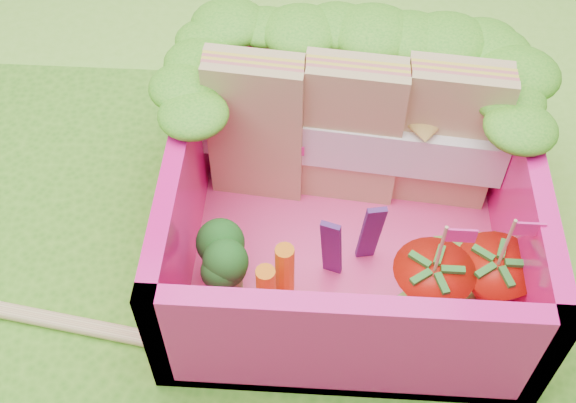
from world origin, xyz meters
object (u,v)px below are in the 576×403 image
(sandwich_stack, at_px, (353,133))
(strawberry_left, at_px, (429,292))
(strawberry_right, at_px, (490,286))
(broccoli, at_px, (224,266))
(bento_box, at_px, (350,200))

(sandwich_stack, xyz_separation_m, strawberry_left, (0.28, -0.59, -0.17))
(sandwich_stack, height_order, strawberry_right, sandwich_stack)
(broccoli, distance_m, strawberry_left, 0.72)
(bento_box, xyz_separation_m, strawberry_right, (0.50, -0.29, -0.08))
(strawberry_left, xyz_separation_m, strawberry_right, (0.22, 0.04, -0.00))
(strawberry_left, bearing_deg, strawberry_right, 10.51)
(broccoli, xyz_separation_m, strawberry_right, (0.94, 0.00, -0.04))
(strawberry_right, bearing_deg, strawberry_left, -169.49)
(bento_box, relative_size, strawberry_right, 2.51)
(sandwich_stack, relative_size, strawberry_left, 2.28)
(bento_box, xyz_separation_m, strawberry_left, (0.28, -0.33, -0.08))
(strawberry_left, bearing_deg, broccoli, 177.10)
(broccoli, xyz_separation_m, strawberry_left, (0.72, -0.04, -0.04))
(bento_box, distance_m, broccoli, 0.53)
(broccoli, bearing_deg, sandwich_stack, 51.69)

